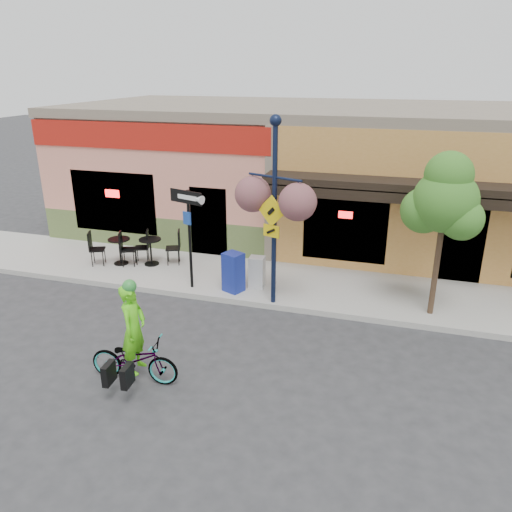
{
  "coord_description": "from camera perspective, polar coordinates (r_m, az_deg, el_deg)",
  "views": [
    {
      "loc": [
        2.65,
        -10.41,
        5.71
      ],
      "look_at": [
        -0.59,
        0.5,
        1.4
      ],
      "focal_mm": 35.0,
      "sensor_mm": 36.0,
      "label": 1
    }
  ],
  "objects": [
    {
      "name": "bicycle",
      "position": [
        10.05,
        -13.74,
        -11.41
      ],
      "size": [
        1.8,
        0.74,
        0.93
      ],
      "primitive_type": "imported",
      "rotation": [
        0.0,
        0.0,
        1.64
      ],
      "color": "maroon",
      "rests_on": "ground"
    },
    {
      "name": "cyclist_rider",
      "position": [
        9.81,
        -13.7,
        -9.35
      ],
      "size": [
        0.47,
        0.68,
        1.78
      ],
      "primitive_type": "imported",
      "rotation": [
        0.0,
        0.0,
        1.64
      ],
      "color": "#57D716",
      "rests_on": "ground"
    },
    {
      "name": "sidewalk",
      "position": [
        13.89,
        4.13,
        -3.26
      ],
      "size": [
        24.0,
        3.0,
        0.15
      ],
      "primitive_type": "cube",
      "color": "#9E9B93",
      "rests_on": "ground"
    },
    {
      "name": "cafe_set_right",
      "position": [
        15.46,
        -15.32,
        0.94
      ],
      "size": [
        1.93,
        1.48,
        1.04
      ],
      "primitive_type": null,
      "rotation": [
        0.0,
        0.0,
        0.41
      ],
      "color": "black",
      "rests_on": "sidewalk"
    },
    {
      "name": "newspaper_box_blue",
      "position": [
        13.11,
        -2.6,
        -1.85
      ],
      "size": [
        0.61,
        0.58,
        1.06
      ],
      "primitive_type": null,
      "rotation": [
        0.0,
        0.0,
        -0.42
      ],
      "color": "navy",
      "rests_on": "sidewalk"
    },
    {
      "name": "curb",
      "position": [
        12.61,
        2.67,
        -5.84
      ],
      "size": [
        24.0,
        0.12,
        0.15
      ],
      "primitive_type": "cube",
      "color": "#A8A59E",
      "rests_on": "ground"
    },
    {
      "name": "street_tree",
      "position": [
        12.14,
        20.34,
        2.2
      ],
      "size": [
        1.63,
        1.63,
        3.94
      ],
      "primitive_type": null,
      "rotation": [
        0.0,
        0.0,
        -0.07
      ],
      "color": "#3D7A26",
      "rests_on": "sidewalk"
    },
    {
      "name": "newspaper_box_grey",
      "position": [
        13.36,
        0.1,
        -1.86
      ],
      "size": [
        0.42,
        0.38,
        0.86
      ],
      "primitive_type": null,
      "rotation": [
        0.0,
        0.0,
        0.05
      ],
      "color": "#BCBCBC",
      "rests_on": "sidewalk"
    },
    {
      "name": "ground",
      "position": [
        12.17,
        2.03,
        -7.27
      ],
      "size": [
        90.0,
        90.0,
        0.0
      ],
      "primitive_type": "plane",
      "color": "#2D2D30",
      "rests_on": "ground"
    },
    {
      "name": "one_way_sign",
      "position": [
        13.15,
        -7.57,
        1.81
      ],
      "size": [
        1.04,
        0.52,
        2.67
      ],
      "primitive_type": null,
      "rotation": [
        0.0,
        0.0,
        -0.3
      ],
      "color": "black",
      "rests_on": "sidewalk"
    },
    {
      "name": "lamp_post",
      "position": [
        11.88,
        2.11,
        4.81
      ],
      "size": [
        1.58,
        1.05,
        4.61
      ],
      "primitive_type": null,
      "rotation": [
        0.0,
        0.0,
        -0.35
      ],
      "color": "#101933",
      "rests_on": "sidewalk"
    },
    {
      "name": "cafe_set_left",
      "position": [
        15.19,
        -11.96,
        0.92
      ],
      "size": [
        1.96,
        1.47,
        1.05
      ],
      "primitive_type": null,
      "rotation": [
        0.0,
        0.0,
        0.38
      ],
      "color": "black",
      "rests_on": "sidewalk"
    },
    {
      "name": "building",
      "position": [
        18.43,
        8.13,
        9.72
      ],
      "size": [
        18.2,
        8.2,
        4.5
      ],
      "primitive_type": null,
      "color": "tan",
      "rests_on": "ground"
    }
  ]
}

